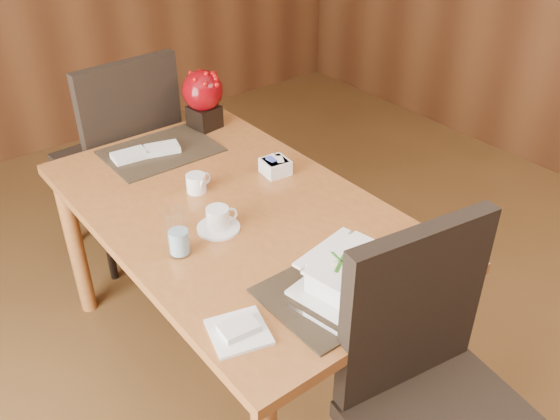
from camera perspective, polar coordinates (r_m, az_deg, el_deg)
dining_table at (r=2.17m, az=-4.21°, el=-1.99°), size 0.90×1.50×0.75m
placemat_near at (r=1.77m, az=5.89°, el=-7.48°), size 0.45×0.33×0.01m
placemat_far at (r=2.53m, az=-11.40°, el=5.60°), size 0.45×0.33×0.01m
soup_setting at (r=1.72m, az=7.09°, el=-6.54°), size 0.33×0.33×0.11m
coffee_cup at (r=1.99m, az=-5.98°, el=-1.00°), size 0.15×0.15×0.08m
water_glass at (r=1.87m, az=-9.78°, el=-2.17°), size 0.09×0.09×0.16m
creamer_jug at (r=2.21m, az=-8.07°, el=2.57°), size 0.10×0.10×0.07m
sugar_caddy at (r=2.31m, az=-0.45°, el=4.20°), size 0.11×0.11×0.06m
berry_decor at (r=2.65m, az=-7.43°, el=10.84°), size 0.18×0.18×0.26m
napkins_far at (r=2.50m, az=-12.54°, el=5.52°), size 0.29×0.15×0.02m
bread_plate at (r=1.63m, az=-3.99°, el=-11.62°), size 0.19×0.19×0.01m
near_chair at (r=1.76m, az=14.72°, el=-16.20°), size 0.56×0.56×1.05m
far_chair at (r=2.91m, az=-14.78°, el=5.60°), size 0.52×0.52×1.06m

